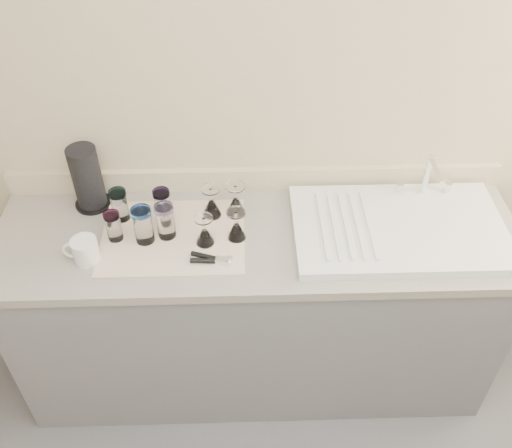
{
  "coord_description": "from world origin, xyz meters",
  "views": [
    {
      "loc": [
        -0.05,
        -0.41,
        2.43
      ],
      "look_at": [
        -0.01,
        1.15,
        1.0
      ],
      "focal_mm": 40.0,
      "sensor_mm": 36.0,
      "label": 1
    }
  ],
  "objects_px": {
    "tumbler_blue": "(143,225)",
    "tumbler_teal": "(120,205)",
    "tumbler_magenta": "(114,226)",
    "paper_towel_roll": "(87,178)",
    "goblet_back_left": "(212,206)",
    "tumbler_lavender": "(165,221)",
    "goblet_front_right": "(236,229)",
    "tumbler_purple": "(163,205)",
    "sink_unit": "(399,227)",
    "goblet_back_right": "(236,204)",
    "goblet_front_left": "(205,234)",
    "can_opener": "(211,259)",
    "white_mug": "(85,251)"
  },
  "relations": [
    {
      "from": "tumbler_blue",
      "to": "tumbler_teal",
      "type": "bearing_deg",
      "value": 129.77
    },
    {
      "from": "tumbler_blue",
      "to": "tumbler_magenta",
      "type": "bearing_deg",
      "value": 173.09
    },
    {
      "from": "paper_towel_roll",
      "to": "goblet_back_left",
      "type": "bearing_deg",
      "value": -10.21
    },
    {
      "from": "tumbler_lavender",
      "to": "goblet_front_right",
      "type": "distance_m",
      "value": 0.27
    },
    {
      "from": "tumbler_purple",
      "to": "tumbler_magenta",
      "type": "bearing_deg",
      "value": -147.5
    },
    {
      "from": "sink_unit",
      "to": "tumbler_purple",
      "type": "distance_m",
      "value": 0.93
    },
    {
      "from": "goblet_back_left",
      "to": "goblet_back_right",
      "type": "distance_m",
      "value": 0.1
    },
    {
      "from": "tumbler_lavender",
      "to": "goblet_front_left",
      "type": "xyz_separation_m",
      "value": [
        0.15,
        -0.05,
        -0.03
      ]
    },
    {
      "from": "goblet_back_left",
      "to": "paper_towel_roll",
      "type": "height_order",
      "value": "paper_towel_roll"
    },
    {
      "from": "sink_unit",
      "to": "goblet_back_left",
      "type": "height_order",
      "value": "sink_unit"
    },
    {
      "from": "tumbler_teal",
      "to": "tumbler_purple",
      "type": "distance_m",
      "value": 0.17
    },
    {
      "from": "goblet_back_left",
      "to": "can_opener",
      "type": "height_order",
      "value": "goblet_back_left"
    },
    {
      "from": "sink_unit",
      "to": "tumbler_blue",
      "type": "relative_size",
      "value": 5.4
    },
    {
      "from": "sink_unit",
      "to": "goblet_front_right",
      "type": "distance_m",
      "value": 0.64
    },
    {
      "from": "tumbler_teal",
      "to": "paper_towel_roll",
      "type": "xyz_separation_m",
      "value": [
        -0.13,
        0.1,
        0.06
      ]
    },
    {
      "from": "goblet_front_right",
      "to": "white_mug",
      "type": "xyz_separation_m",
      "value": [
        -0.56,
        -0.1,
        -0.0
      ]
    },
    {
      "from": "sink_unit",
      "to": "goblet_back_left",
      "type": "xyz_separation_m",
      "value": [
        -0.73,
        0.11,
        0.03
      ]
    },
    {
      "from": "paper_towel_roll",
      "to": "tumbler_purple",
      "type": "bearing_deg",
      "value": -18.52
    },
    {
      "from": "tumbler_purple",
      "to": "white_mug",
      "type": "height_order",
      "value": "tumbler_purple"
    },
    {
      "from": "goblet_back_right",
      "to": "paper_towel_roll",
      "type": "xyz_separation_m",
      "value": [
        -0.59,
        0.08,
        0.08
      ]
    },
    {
      "from": "tumbler_purple",
      "to": "can_opener",
      "type": "bearing_deg",
      "value": -51.84
    },
    {
      "from": "goblet_back_right",
      "to": "paper_towel_roll",
      "type": "bearing_deg",
      "value": 172.17
    },
    {
      "from": "white_mug",
      "to": "paper_towel_roll",
      "type": "distance_m",
      "value": 0.33
    },
    {
      "from": "tumbler_blue",
      "to": "can_opener",
      "type": "xyz_separation_m",
      "value": [
        0.25,
        -0.12,
        -0.07
      ]
    },
    {
      "from": "sink_unit",
      "to": "goblet_front_left",
      "type": "xyz_separation_m",
      "value": [
        -0.75,
        -0.05,
        0.03
      ]
    },
    {
      "from": "tumbler_blue",
      "to": "white_mug",
      "type": "relative_size",
      "value": 1.11
    },
    {
      "from": "tumbler_purple",
      "to": "goblet_back_left",
      "type": "xyz_separation_m",
      "value": [
        0.19,
        0.01,
        -0.02
      ]
    },
    {
      "from": "tumbler_lavender",
      "to": "goblet_back_right",
      "type": "height_order",
      "value": "tumbler_lavender"
    },
    {
      "from": "tumbler_teal",
      "to": "goblet_front_right",
      "type": "relative_size",
      "value": 1.05
    },
    {
      "from": "tumbler_magenta",
      "to": "can_opener",
      "type": "bearing_deg",
      "value": -20.15
    },
    {
      "from": "sink_unit",
      "to": "tumbler_lavender",
      "type": "relative_size",
      "value": 5.64
    },
    {
      "from": "goblet_back_right",
      "to": "goblet_front_right",
      "type": "distance_m",
      "value": 0.14
    },
    {
      "from": "tumbler_lavender",
      "to": "paper_towel_roll",
      "type": "xyz_separation_m",
      "value": [
        -0.32,
        0.2,
        0.05
      ]
    },
    {
      "from": "goblet_back_right",
      "to": "goblet_front_right",
      "type": "bearing_deg",
      "value": -89.24
    },
    {
      "from": "tumbler_blue",
      "to": "can_opener",
      "type": "height_order",
      "value": "tumbler_blue"
    },
    {
      "from": "tumbler_blue",
      "to": "paper_towel_roll",
      "type": "bearing_deg",
      "value": 136.69
    },
    {
      "from": "goblet_front_right",
      "to": "paper_towel_roll",
      "type": "distance_m",
      "value": 0.64
    },
    {
      "from": "tumbler_lavender",
      "to": "can_opener",
      "type": "distance_m",
      "value": 0.24
    },
    {
      "from": "tumbler_lavender",
      "to": "white_mug",
      "type": "xyz_separation_m",
      "value": [
        -0.29,
        -0.12,
        -0.03
      ]
    },
    {
      "from": "goblet_front_left",
      "to": "goblet_back_left",
      "type": "bearing_deg",
      "value": 82.25
    },
    {
      "from": "goblet_back_left",
      "to": "goblet_front_right",
      "type": "xyz_separation_m",
      "value": [
        0.1,
        -0.13,
        -0.0
      ]
    },
    {
      "from": "white_mug",
      "to": "tumbler_purple",
      "type": "bearing_deg",
      "value": 39.28
    },
    {
      "from": "tumbler_lavender",
      "to": "can_opener",
      "type": "height_order",
      "value": "tumbler_lavender"
    },
    {
      "from": "tumbler_magenta",
      "to": "goblet_back_left",
      "type": "height_order",
      "value": "goblet_back_left"
    },
    {
      "from": "tumbler_magenta",
      "to": "tumbler_teal",
      "type": "bearing_deg",
      "value": 86.44
    },
    {
      "from": "goblet_front_left",
      "to": "can_opener",
      "type": "xyz_separation_m",
      "value": [
        0.03,
        -0.1,
        -0.03
      ]
    },
    {
      "from": "goblet_front_left",
      "to": "goblet_front_right",
      "type": "height_order",
      "value": "goblet_front_right"
    },
    {
      "from": "goblet_front_left",
      "to": "tumbler_blue",
      "type": "bearing_deg",
      "value": 174.58
    },
    {
      "from": "can_opener",
      "to": "paper_towel_roll",
      "type": "xyz_separation_m",
      "value": [
        -0.49,
        0.35,
        0.12
      ]
    },
    {
      "from": "goblet_back_right",
      "to": "tumbler_lavender",
      "type": "bearing_deg",
      "value": -155.41
    }
  ]
}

